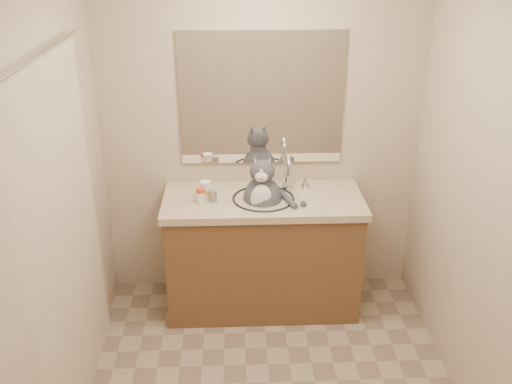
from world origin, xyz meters
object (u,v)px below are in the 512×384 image
pill_bottle_redcap (200,196)px  pill_bottle_orange (205,190)px  grey_canister (213,196)px  cat (263,198)px

pill_bottle_redcap → pill_bottle_orange: pill_bottle_orange is taller
pill_bottle_orange → pill_bottle_redcap: bearing=-113.8°
pill_bottle_orange → grey_canister: size_ratio=1.63×
cat → pill_bottle_redcap: (-0.41, -0.03, 0.04)m
cat → pill_bottle_redcap: bearing=-167.4°
pill_bottle_redcap → grey_canister: (0.08, 0.01, -0.01)m
pill_bottle_orange → grey_canister: pill_bottle_orange is taller
grey_canister → pill_bottle_redcap: bearing=-169.9°
cat → grey_canister: cat is taller
cat → pill_bottle_orange: size_ratio=4.32×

